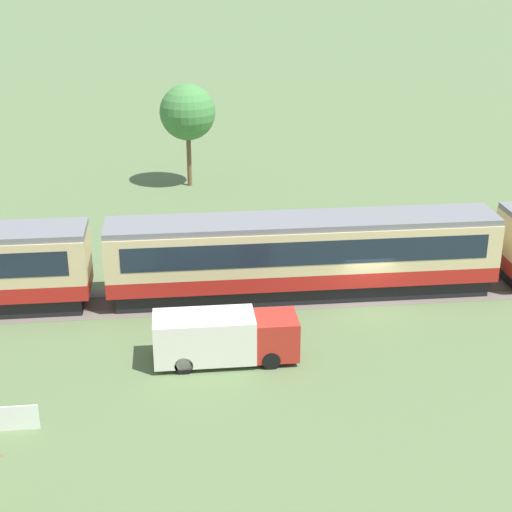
{
  "coord_description": "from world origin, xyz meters",
  "views": [
    {
      "loc": [
        -9.62,
        -35.45,
        17.42
      ],
      "look_at": [
        -5.6,
        1.1,
        2.45
      ],
      "focal_mm": 55.0,
      "sensor_mm": 36.0,
      "label": 1
    }
  ],
  "objects": [
    {
      "name": "yard_tree_0",
      "position": [
        -8.36,
        21.77,
        5.55
      ],
      "size": [
        4.1,
        4.1,
        7.63
      ],
      "color": "brown",
      "rests_on": "ground_plane"
    },
    {
      "name": "railway_track",
      "position": [
        -4.92,
        1.48,
        0.01
      ],
      "size": [
        132.92,
        3.6,
        0.04
      ],
      "color": "#665B51",
      "rests_on": "ground_plane"
    },
    {
      "name": "passenger_train",
      "position": [
        -13.3,
        1.48,
        2.36
      ],
      "size": [
        82.95,
        3.09,
        4.25
      ],
      "color": "#AD1E19",
      "rests_on": "ground_plane"
    },
    {
      "name": "delivery_truck_red",
      "position": [
        -7.69,
        -5.0,
        1.18
      ],
      "size": [
        6.33,
        2.08,
        2.24
      ],
      "color": "#B2281E",
      "rests_on": "ground_plane"
    },
    {
      "name": "ground_plane",
      "position": [
        0.0,
        0.0,
        0.0
      ],
      "size": [
        600.0,
        600.0,
        0.0
      ],
      "primitive_type": "plane",
      "color": "#566B42"
    }
  ]
}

